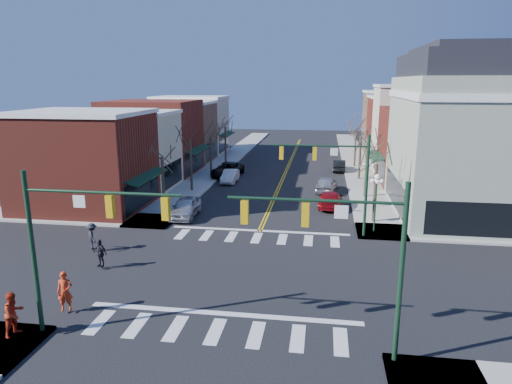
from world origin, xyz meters
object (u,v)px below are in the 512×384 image
at_px(car_right_far, 339,165).
at_px(pedestrian_dark_a, 100,253).
at_px(victorian_corner, 479,133).
at_px(car_right_near, 330,199).
at_px(lamppost_corner, 376,193).
at_px(car_left_near, 186,207).
at_px(pedestrian_red_a, 65,291).
at_px(lamppost_midblock, 368,175).
at_px(car_left_far, 227,170).
at_px(car_right_mid, 326,184).
at_px(pedestrian_red_b, 14,314).
at_px(pedestrian_dark_b, 92,236).
at_px(car_left_mid, 230,176).

distance_m(car_right_far, pedestrian_dark_a, 35.50).
bearing_deg(victorian_corner, car_right_far, 120.13).
relative_size(car_right_near, car_right_far, 1.15).
height_order(lamppost_corner, car_left_near, lamppost_corner).
distance_m(pedestrian_red_a, pedestrian_dark_a, 5.24).
relative_size(lamppost_midblock, car_left_near, 0.93).
xyz_separation_m(lamppost_midblock, car_left_far, (-14.60, 11.69, -2.16)).
distance_m(car_right_mid, pedestrian_red_a, 29.03).
relative_size(car_right_far, pedestrian_dark_a, 2.53).
distance_m(pedestrian_red_a, pedestrian_red_b, 2.47).
relative_size(car_left_far, car_right_mid, 1.26).
xyz_separation_m(victorian_corner, car_right_far, (-10.10, 17.40, -5.96)).
height_order(car_left_near, car_right_mid, car_left_near).
bearing_deg(pedestrian_dark_b, pedestrian_red_b, 152.37).
bearing_deg(car_left_mid, car_right_near, -39.33).
bearing_deg(car_right_near, pedestrian_dark_b, 43.51).
height_order(lamppost_corner, pedestrian_dark_a, lamppost_corner).
bearing_deg(car_left_near, car_right_near, 19.48).
relative_size(car_left_mid, pedestrian_dark_a, 2.45).
height_order(car_right_mid, car_right_far, car_right_mid).
bearing_deg(car_left_far, car_right_near, -38.52).
bearing_deg(pedestrian_red_b, pedestrian_red_a, -9.63).
relative_size(lamppost_corner, pedestrian_dark_a, 2.60).
bearing_deg(car_right_far, victorian_corner, 122.11).
height_order(car_left_mid, pedestrian_red_a, pedestrian_red_a).
distance_m(car_left_near, car_right_mid, 15.22).
xyz_separation_m(car_left_near, pedestrian_red_b, (-1.87, -18.36, 0.32)).
height_order(lamppost_corner, car_left_far, lamppost_corner).
distance_m(car_left_far, pedestrian_red_a, 32.33).
relative_size(car_right_mid, pedestrian_dark_a, 2.73).
height_order(lamppost_midblock, pedestrian_red_b, lamppost_midblock).
xyz_separation_m(pedestrian_red_a, pedestrian_red_b, (-0.97, -2.27, 0.01)).
height_order(lamppost_corner, car_right_mid, lamppost_corner).
relative_size(car_right_mid, car_right_far, 1.08).
distance_m(lamppost_corner, car_right_far, 23.58).
height_order(car_left_near, pedestrian_dark_b, pedestrian_dark_b).
bearing_deg(pedestrian_dark_a, pedestrian_dark_b, 144.32).
xyz_separation_m(car_left_mid, car_right_mid, (10.29, -2.99, 0.10)).
bearing_deg(car_right_far, pedestrian_dark_b, 63.16).
bearing_deg(lamppost_corner, car_right_far, 94.40).
relative_size(car_left_mid, pedestrian_red_b, 2.12).
bearing_deg(pedestrian_dark_a, car_right_far, 84.77).
bearing_deg(victorian_corner, car_left_near, -169.98).
bearing_deg(car_left_mid, car_left_far, 106.75).
bearing_deg(pedestrian_red_a, car_right_mid, 47.50).
distance_m(car_right_near, pedestrian_red_b, 26.68).
distance_m(victorian_corner, pedestrian_red_b, 33.85).
bearing_deg(pedestrian_dark_a, car_left_near, 99.72).
bearing_deg(pedestrian_red_a, car_left_near, 68.93).
xyz_separation_m(lamppost_midblock, car_right_mid, (-3.40, 5.76, -2.19)).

